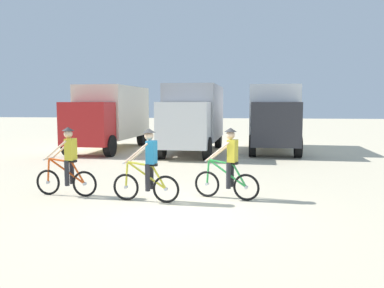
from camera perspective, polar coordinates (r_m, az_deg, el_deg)
ground_plane at (r=9.09m, az=-1.99°, el=-9.64°), size 120.00×120.00×0.00m
box_truck_cream_rv at (r=21.47m, az=-11.63°, el=4.19°), size 2.63×6.84×3.35m
box_truck_grey_hauler at (r=19.86m, az=0.25°, el=4.19°), size 2.57×6.82×3.35m
box_truck_avon_van at (r=21.14m, az=11.60°, el=4.17°), size 2.58×6.82×3.35m
cyclist_orange_shirt at (r=10.90m, az=-17.40°, el=-2.77°), size 1.73×0.52×1.82m
cyclist_cowboy_hat at (r=9.84m, az=-6.36°, el=-3.44°), size 1.73×0.52×1.82m
cyclist_near_camera at (r=10.11m, az=5.27°, el=-3.18°), size 1.68×0.65×1.82m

